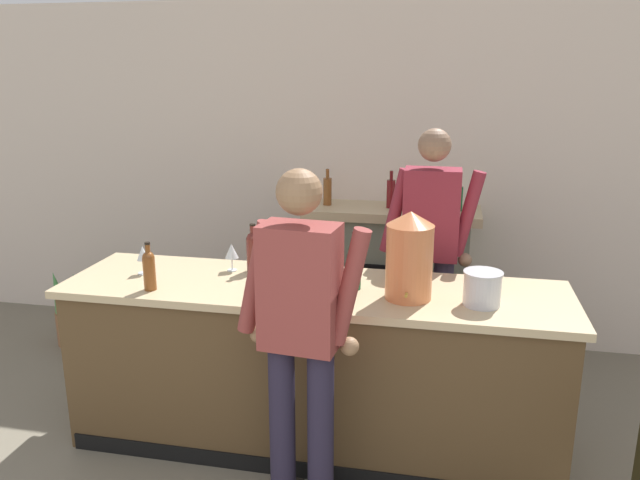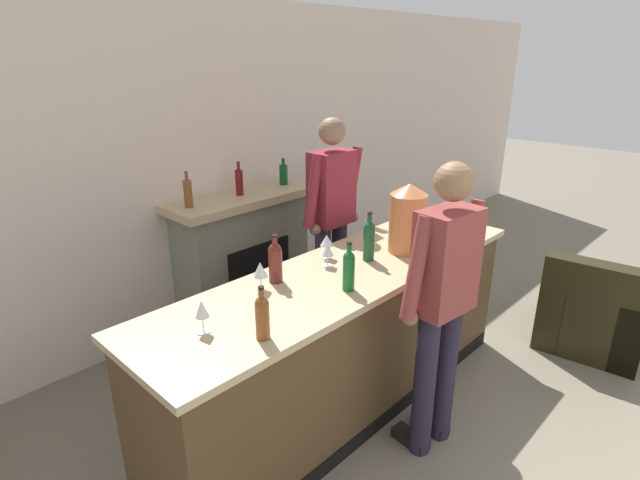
# 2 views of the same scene
# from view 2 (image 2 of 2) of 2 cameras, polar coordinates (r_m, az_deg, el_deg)

# --- Properties ---
(wall_back_panel) EXTENTS (12.00, 0.07, 2.75)m
(wall_back_panel) POSITION_cam_2_polar(r_m,az_deg,el_deg) (4.41, -13.57, 7.74)
(wall_back_panel) COLOR beige
(wall_back_panel) RESTS_ON ground_plane
(bar_counter) EXTENTS (2.90, 0.78, 1.01)m
(bar_counter) POSITION_cam_2_polar(r_m,az_deg,el_deg) (3.42, 2.75, -11.22)
(bar_counter) COLOR brown
(bar_counter) RESTS_ON ground_plane
(fireplace_stone) EXTENTS (1.35, 0.52, 1.46)m
(fireplace_stone) POSITION_cam_2_polar(r_m,az_deg,el_deg) (4.55, -8.69, -1.81)
(fireplace_stone) COLOR gray
(fireplace_stone) RESTS_ON ground_plane
(armchair_black) EXTENTS (0.93, 0.86, 0.83)m
(armchair_black) POSITION_cam_2_polar(r_m,az_deg,el_deg) (4.76, 28.83, -7.54)
(armchair_black) COLOR black
(armchair_black) RESTS_ON ground_plane
(person_customer) EXTENTS (0.66, 0.33, 1.79)m
(person_customer) POSITION_cam_2_polar(r_m,az_deg,el_deg) (2.92, 13.74, -6.80)
(person_customer) COLOR #241F32
(person_customer) RESTS_ON ground_plane
(person_bartender) EXTENTS (0.66, 0.30, 1.86)m
(person_bartender) POSITION_cam_2_polar(r_m,az_deg,el_deg) (4.06, 1.35, 2.26)
(person_bartender) COLOR #362E47
(person_bartender) RESTS_ON ground_plane
(copper_dispenser) EXTENTS (0.26, 0.29, 0.48)m
(copper_dispenser) POSITION_cam_2_polar(r_m,az_deg,el_deg) (3.46, 10.00, 2.51)
(copper_dispenser) COLOR #D07646
(copper_dispenser) RESTS_ON bar_counter
(ice_bucket_steel) EXTENTS (0.21, 0.21, 0.18)m
(ice_bucket_steel) POSITION_cam_2_polar(r_m,az_deg,el_deg) (3.81, 13.46, 1.55)
(ice_bucket_steel) COLOR silver
(ice_bucket_steel) RESTS_ON bar_counter
(wine_bottle_riesling_slim) EXTENTS (0.07, 0.07, 0.30)m
(wine_bottle_riesling_slim) POSITION_cam_2_polar(r_m,az_deg,el_deg) (2.88, 3.31, -3.32)
(wine_bottle_riesling_slim) COLOR #125926
(wine_bottle_riesling_slim) RESTS_ON bar_counter
(wine_bottle_chardonnay_pale) EXTENTS (0.07, 0.07, 0.28)m
(wine_bottle_chardonnay_pale) POSITION_cam_2_polar(r_m,az_deg,el_deg) (2.42, -6.62, -8.56)
(wine_bottle_chardonnay_pale) COLOR brown
(wine_bottle_chardonnay_pale) RESTS_ON bar_counter
(wine_bottle_burgundy_dark) EXTENTS (0.08, 0.08, 0.30)m
(wine_bottle_burgundy_dark) POSITION_cam_2_polar(r_m,az_deg,el_deg) (2.99, -5.13, -2.37)
(wine_bottle_burgundy_dark) COLOR #5C211C
(wine_bottle_burgundy_dark) RESTS_ON bar_counter
(wine_bottle_rose_blush) EXTENTS (0.08, 0.08, 0.33)m
(wine_bottle_rose_blush) POSITION_cam_2_polar(r_m,az_deg,el_deg) (3.31, 5.62, 0.12)
(wine_bottle_rose_blush) COLOR #174A29
(wine_bottle_rose_blush) RESTS_ON bar_counter
(wine_glass_front_right) EXTENTS (0.08, 0.08, 0.17)m
(wine_glass_front_right) POSITION_cam_2_polar(r_m,az_deg,el_deg) (2.91, -6.84, -3.44)
(wine_glass_front_right) COLOR silver
(wine_glass_front_right) RESTS_ON bar_counter
(wine_glass_by_dispenser) EXTENTS (0.09, 0.09, 0.17)m
(wine_glass_by_dispenser) POSITION_cam_2_polar(r_m,az_deg,el_deg) (3.33, 0.77, -0.14)
(wine_glass_by_dispenser) COLOR silver
(wine_glass_by_dispenser) RESTS_ON bar_counter
(wine_glass_near_bucket) EXTENTS (0.07, 0.07, 0.18)m
(wine_glass_near_bucket) POSITION_cam_2_polar(r_m,az_deg,el_deg) (2.52, -13.35, -7.83)
(wine_glass_near_bucket) COLOR silver
(wine_glass_near_bucket) RESTS_ON bar_counter
(wine_glass_back_row) EXTENTS (0.08, 0.08, 0.15)m
(wine_glass_back_row) POSITION_cam_2_polar(r_m,az_deg,el_deg) (3.21, 0.87, -1.21)
(wine_glass_back_row) COLOR silver
(wine_glass_back_row) RESTS_ON bar_counter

